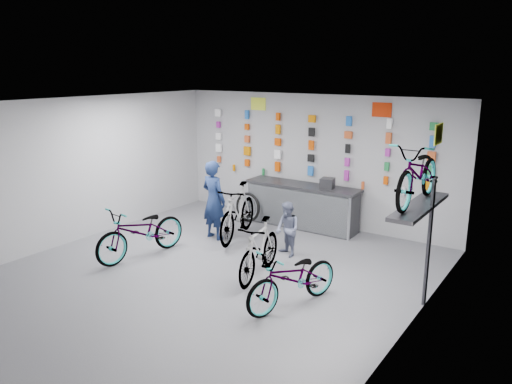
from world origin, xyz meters
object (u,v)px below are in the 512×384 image
Objects in this scene: bike_left at (141,231)px; customer at (287,229)px; counter at (302,206)px; bike_service at (238,212)px; bike_center at (259,249)px; clerk at (214,200)px; bike_right at (293,278)px.

customer reaches higher than bike_left.
bike_service reaches higher than counter.
bike_center is at bearing -56.01° from customer.
bike_service is 1.16× the size of clerk.
clerk is (-1.95, 1.17, 0.34)m from bike_center.
bike_service is at bearing -116.90° from counter.
clerk reaches higher than bike_right.
counter is 1.59× the size of clerk.
bike_center is 1.23m from bike_right.
bike_center is at bearing 157.12° from clerk.
bike_center is at bearing 166.23° from bike_right.
bike_left is 2.13m from bike_service.
customer reaches higher than bike_center.
bike_service is at bearing -138.97° from clerk.
counter is 3.76m from bike_left.
bike_right is 1.65× the size of customer.
bike_service is at bearing -163.87° from customer.
bike_center is 1.16m from customer.
bike_left is at bearing -179.54° from bike_center.
bike_service reaches higher than bike_center.
bike_right is at bearing 5.79° from bike_left.
bike_service reaches higher than bike_right.
bike_right is (1.83, -3.55, -0.02)m from counter.
customer is (0.66, -1.76, 0.05)m from counter.
customer is (2.28, 1.64, 0.02)m from bike_left.
counter is 1.37× the size of bike_left.
bike_left is at bearing -115.51° from counter.
clerk is at bearing 166.53° from bike_right.
bike_right is at bearing -54.11° from bike_service.
bike_center is (2.40, 0.48, -0.01)m from bike_left.
bike_left is 2.81m from customer.
bike_left is at bearing -129.47° from bike_service.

